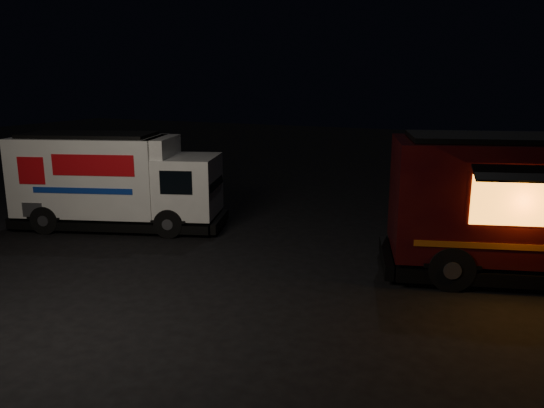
{
  "coord_description": "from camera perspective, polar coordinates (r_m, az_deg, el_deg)",
  "views": [
    {
      "loc": [
        6.24,
        -9.71,
        4.51
      ],
      "look_at": [
        0.82,
        2.0,
        1.48
      ],
      "focal_mm": 35.0,
      "sensor_mm": 36.0,
      "label": 1
    }
  ],
  "objects": [
    {
      "name": "ground",
      "position": [
        12.39,
        -7.42,
        -8.24
      ],
      "size": [
        80.0,
        80.0,
        0.0
      ],
      "primitive_type": "plane",
      "color": "black",
      "rests_on": "ground"
    },
    {
      "name": "white_truck",
      "position": [
        17.04,
        -16.15,
        2.4
      ],
      "size": [
        6.83,
        4.16,
        2.93
      ],
      "primitive_type": null,
      "rotation": [
        0.0,
        0.0,
        0.33
      ],
      "color": "silver",
      "rests_on": "ground"
    },
    {
      "name": "red_truck",
      "position": [
        13.62,
        27.07,
        -0.37
      ],
      "size": [
        7.55,
        4.55,
        3.3
      ],
      "primitive_type": null,
      "rotation": [
        0.0,
        0.0,
        0.29
      ],
      "color": "#3E0C0B",
      "rests_on": "ground"
    }
  ]
}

